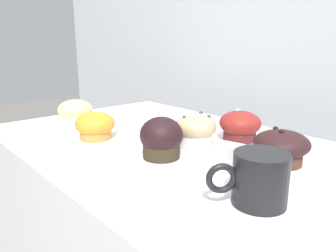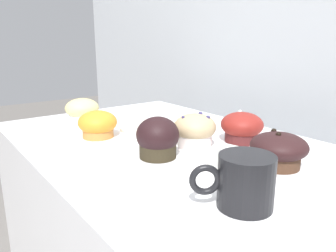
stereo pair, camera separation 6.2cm
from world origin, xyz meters
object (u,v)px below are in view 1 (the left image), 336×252
object	(u,v)px
muffin_back_left	(95,126)
muffin_front_center	(161,139)
muffin_front_left	(281,147)
muffin_front_right	(75,112)
muffin_back_center	(240,126)
serving_plate	(146,127)
muffin_back_right	(195,130)
coffee_cup	(259,178)

from	to	relation	value
muffin_back_left	muffin_front_center	bearing A→B (deg)	9.43
muffin_front_left	muffin_front_right	bearing A→B (deg)	-163.78
muffin_back_center	serving_plate	bearing A→B (deg)	-155.25
muffin_back_right	coffee_cup	size ratio (longest dim) A/B	0.85
muffin_front_center	muffin_front_right	bearing A→B (deg)	-178.95
muffin_back_left	muffin_front_right	world-z (taller)	muffin_front_right
muffin_front_center	muffin_back_right	size ratio (longest dim) A/B	0.93
muffin_back_right	coffee_cup	xyz separation A→B (m)	(0.27, -0.14, 0.00)
muffin_front_left	coffee_cup	xyz separation A→B (m)	(0.07, -0.19, 0.01)
muffin_front_right	muffin_back_center	bearing A→B (deg)	29.43
muffin_back_left	muffin_back_right	distance (m)	0.27
muffin_back_left	serving_plate	distance (m)	0.16
coffee_cup	serving_plate	xyz separation A→B (m)	(-0.47, 0.15, -0.04)
muffin_front_center	muffin_front_left	size ratio (longest dim) A/B	0.82
muffin_back_center	serving_plate	size ratio (longest dim) A/B	0.59
coffee_cup	muffin_back_center	bearing A→B (deg)	131.21
muffin_back_right	muffin_front_right	size ratio (longest dim) A/B	0.98
muffin_front_right	muffin_back_center	xyz separation A→B (m)	(0.43, 0.24, -0.00)
muffin_front_right	coffee_cup	size ratio (longest dim) A/B	0.87
muffin_back_left	coffee_cup	xyz separation A→B (m)	(0.49, 0.01, 0.01)
muffin_front_left	muffin_back_right	bearing A→B (deg)	-165.65
muffin_front_center	coffee_cup	distance (m)	0.26
muffin_back_left	muffin_front_left	size ratio (longest dim) A/B	0.89
muffin_back_right	muffin_back_center	distance (m)	0.13
muffin_front_center	serving_plate	distance (m)	0.25
muffin_front_right	serving_plate	size ratio (longest dim) A/B	0.57
muffin_front_center	muffin_front_left	distance (m)	0.25
muffin_front_left	coffee_cup	size ratio (longest dim) A/B	0.97
muffin_front_left	coffee_cup	distance (m)	0.20
muffin_front_left	coffee_cup	bearing A→B (deg)	-69.76
muffin_back_center	coffee_cup	xyz separation A→B (m)	(0.23, -0.26, 0.01)
muffin_front_right	coffee_cup	world-z (taller)	coffee_cup
muffin_back_center	serving_plate	world-z (taller)	muffin_back_center
muffin_front_right	muffin_back_right	bearing A→B (deg)	17.16
muffin_front_left	muffin_back_left	bearing A→B (deg)	-154.21
muffin_back_right	muffin_back_left	bearing A→B (deg)	-145.38
muffin_back_right	coffee_cup	bearing A→B (deg)	-27.03
coffee_cup	serving_plate	size ratio (longest dim) A/B	0.66
muffin_front_left	serving_plate	world-z (taller)	muffin_front_left
muffin_front_center	muffin_front_left	xyz separation A→B (m)	(0.19, 0.16, -0.01)
muffin_back_right	muffin_front_left	world-z (taller)	muffin_back_right
muffin_back_left	muffin_back_right	xyz separation A→B (m)	(0.22, 0.15, 0.01)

